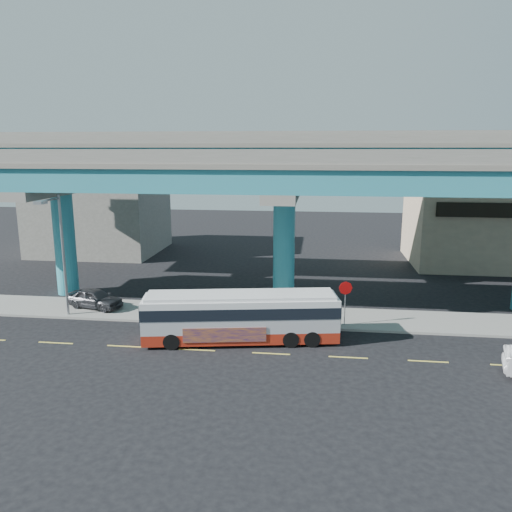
# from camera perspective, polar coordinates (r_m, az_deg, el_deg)

# --- Properties ---
(ground) EXTENTS (120.00, 120.00, 0.00)m
(ground) POSITION_cam_1_polar(r_m,az_deg,el_deg) (26.99, 1.79, -10.84)
(ground) COLOR black
(ground) RESTS_ON ground
(sidewalk) EXTENTS (70.00, 4.00, 0.15)m
(sidewalk) POSITION_cam_1_polar(r_m,az_deg,el_deg) (32.08, 2.70, -6.88)
(sidewalk) COLOR gray
(sidewalk) RESTS_ON ground
(lane_markings) EXTENTS (58.00, 0.12, 0.01)m
(lane_markings) POSITION_cam_1_polar(r_m,az_deg,el_deg) (26.71, 1.73, -11.08)
(lane_markings) COLOR #D8C64C
(lane_markings) RESTS_ON ground
(viaduct) EXTENTS (52.00, 12.40, 11.70)m
(viaduct) POSITION_cam_1_polar(r_m,az_deg,el_deg) (33.93, 3.33, 9.80)
(viaduct) COLOR teal
(viaduct) RESTS_ON ground
(building_beige) EXTENTS (14.00, 10.23, 7.00)m
(building_beige) POSITION_cam_1_polar(r_m,az_deg,el_deg) (50.74, 25.12, 3.09)
(building_beige) COLOR tan
(building_beige) RESTS_ON ground
(building_concrete) EXTENTS (12.00, 10.00, 9.00)m
(building_concrete) POSITION_cam_1_polar(r_m,az_deg,el_deg) (53.90, -17.43, 5.23)
(building_concrete) COLOR gray
(building_concrete) RESTS_ON ground
(transit_bus) EXTENTS (10.99, 4.12, 2.76)m
(transit_bus) POSITION_cam_1_polar(r_m,az_deg,el_deg) (27.81, -1.72, -6.79)
(transit_bus) COLOR #9D2313
(transit_bus) RESTS_ON ground
(parked_car) EXTENTS (3.42, 4.57, 1.30)m
(parked_car) POSITION_cam_1_polar(r_m,az_deg,el_deg) (34.94, -17.93, -4.62)
(parked_car) COLOR #313237
(parked_car) RESTS_ON sidewalk
(street_lamp) EXTENTS (0.50, 2.50, 7.65)m
(street_lamp) POSITION_cam_1_polar(r_m,az_deg,el_deg) (32.70, -21.74, 1.77)
(street_lamp) COLOR gray
(street_lamp) RESTS_ON sidewalk
(stop_sign) EXTENTS (0.80, 0.20, 2.71)m
(stop_sign) POSITION_cam_1_polar(r_m,az_deg,el_deg) (30.17, 10.19, -4.24)
(stop_sign) COLOR gray
(stop_sign) RESTS_ON sidewalk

